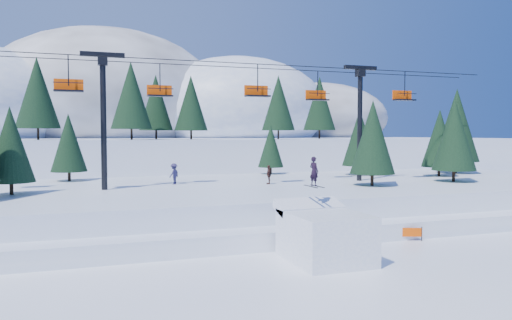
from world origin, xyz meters
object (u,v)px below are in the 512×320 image
object	(u,v)px
chairlift	(234,102)
banner_near	(399,232)
banner_far	(410,228)
jump_kicker	(324,235)

from	to	relation	value
chairlift	banner_near	size ratio (longest dim) A/B	17.18
banner_far	jump_kicker	bearing A→B (deg)	-155.57
chairlift	banner_far	world-z (taller)	chairlift
jump_kicker	chairlift	distance (m)	17.62
jump_kicker	banner_far	xyz separation A→B (m)	(8.21, 3.73, -0.85)
banner_far	chairlift	bearing A→B (deg)	125.00
chairlift	banner_far	bearing A→B (deg)	-55.00
jump_kicker	banner_far	distance (m)	9.05
jump_kicker	banner_far	size ratio (longest dim) A/B	1.91
jump_kicker	chairlift	bearing A→B (deg)	90.71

